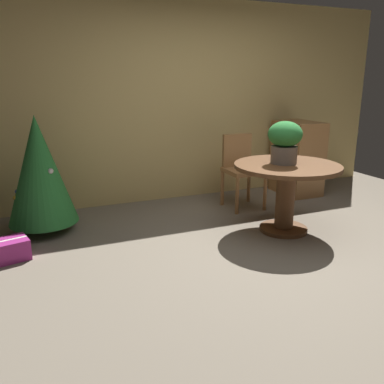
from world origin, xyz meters
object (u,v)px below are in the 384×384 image
(wooden_chair_far, at_px, (241,166))
(holiday_tree, at_px, (39,170))
(flower_vase, at_px, (285,140))
(round_dining_table, at_px, (286,183))
(wooden_cabinet, at_px, (297,158))
(gift_box_purple, at_px, (11,249))

(wooden_chair_far, bearing_deg, holiday_tree, 179.40)
(flower_vase, relative_size, holiday_tree, 0.35)
(round_dining_table, xyz_separation_m, wooden_cabinet, (1.05, 1.21, -0.02))
(gift_box_purple, distance_m, wooden_cabinet, 3.90)
(holiday_tree, bearing_deg, wooden_cabinet, 3.71)
(holiday_tree, bearing_deg, flower_vase, -21.49)
(gift_box_purple, height_order, wooden_cabinet, wooden_cabinet)
(flower_vase, distance_m, wooden_cabinet, 1.65)
(flower_vase, xyz_separation_m, wooden_chair_far, (0.01, 0.91, -0.46))
(wooden_chair_far, height_order, gift_box_purple, wooden_chair_far)
(wooden_chair_far, distance_m, holiday_tree, 2.40)
(holiday_tree, bearing_deg, wooden_chair_far, -0.60)
(round_dining_table, xyz_separation_m, flower_vase, (-0.01, 0.05, 0.45))
(flower_vase, height_order, wooden_cabinet, flower_vase)
(round_dining_table, xyz_separation_m, wooden_chair_far, (0.00, 0.96, -0.00))
(round_dining_table, distance_m, holiday_tree, 2.60)
(round_dining_table, height_order, holiday_tree, holiday_tree)
(wooden_chair_far, xyz_separation_m, gift_box_purple, (-2.73, -0.60, -0.43))
(round_dining_table, distance_m, wooden_chair_far, 0.96)
(round_dining_table, relative_size, flower_vase, 2.52)
(gift_box_purple, xyz_separation_m, wooden_cabinet, (3.78, 0.85, 0.42))
(wooden_chair_far, relative_size, holiday_tree, 0.74)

